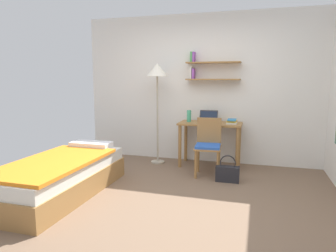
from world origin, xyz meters
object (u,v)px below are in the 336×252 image
object	(u,v)px
bed	(61,176)
water_bottle	(189,116)
handbag	(227,173)
desk_chair	(208,144)
desk	(210,131)
standing_lamp	(157,76)
laptop	(208,119)
book_stack	(232,122)

from	to	relation	value
bed	water_bottle	world-z (taller)	water_bottle
handbag	desk_chair	bearing A→B (deg)	141.40
water_bottle	handbag	size ratio (longest dim) A/B	0.51
desk_chair	bed	bearing A→B (deg)	-140.63
bed	handbag	world-z (taller)	bed
desk	standing_lamp	world-z (taller)	standing_lamp
desk_chair	water_bottle	bearing A→B (deg)	130.36
desk	laptop	size ratio (longest dim) A/B	3.32
desk	book_stack	world-z (taller)	book_stack
book_stack	desk	bearing A→B (deg)	176.35
desk_chair	handbag	size ratio (longest dim) A/B	2.22
laptop	handbag	distance (m)	1.12
bed	laptop	distance (m)	2.54
book_stack	bed	bearing A→B (deg)	-137.22
bed	desk	world-z (taller)	desk
laptop	book_stack	bearing A→B (deg)	-9.70
desk_chair	book_stack	distance (m)	0.63
standing_lamp	book_stack	xyz separation A→B (m)	(1.28, 0.03, -0.74)
bed	handbag	distance (m)	2.29
bed	desk	distance (m)	2.49
laptop	standing_lamp	bearing A→B (deg)	-173.51
standing_lamp	laptop	xyz separation A→B (m)	(0.88, 0.10, -0.73)
bed	laptop	bearing A→B (deg)	50.30
handbag	water_bottle	bearing A→B (deg)	134.72
handbag	laptop	bearing A→B (deg)	117.97
bed	standing_lamp	size ratio (longest dim) A/B	1.13
standing_lamp	water_bottle	world-z (taller)	standing_lamp
desk_chair	handbag	distance (m)	0.55
standing_lamp	book_stack	bearing A→B (deg)	1.39
standing_lamp	laptop	size ratio (longest dim) A/B	5.55
desk_chair	handbag	bearing A→B (deg)	-38.60
desk_chair	book_stack	world-z (taller)	desk_chair
book_stack	standing_lamp	bearing A→B (deg)	-178.61
book_stack	handbag	world-z (taller)	book_stack
standing_lamp	water_bottle	size ratio (longest dim) A/B	8.72
book_stack	handbag	xyz separation A→B (m)	(0.02, -0.72, -0.66)
book_stack	desk_chair	bearing A→B (deg)	-123.87
laptop	handbag	world-z (taller)	laptop
desk	standing_lamp	size ratio (longest dim) A/B	0.60
desk_chair	laptop	distance (m)	0.62
standing_lamp	desk_chair	bearing A→B (deg)	-23.99
bed	desk	bearing A→B (deg)	48.83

